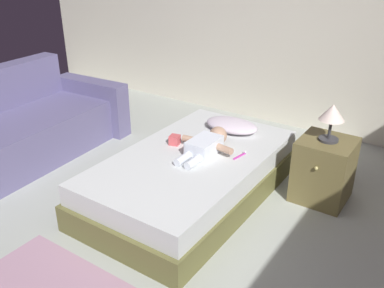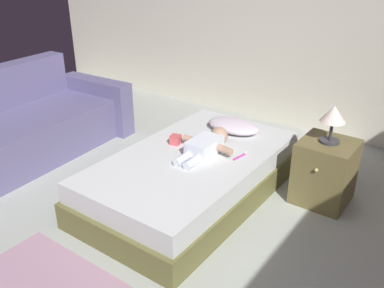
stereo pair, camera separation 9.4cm
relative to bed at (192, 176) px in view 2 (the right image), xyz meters
name	(u,v)px [view 2 (the right image)]	position (x,y,z in m)	size (l,w,h in m)	color
ground_plane	(131,277)	(0.25, -1.02, -0.19)	(8.00, 8.00, 0.00)	#A5ACA3
wall_behind_bed	(323,17)	(0.25, 1.98, 1.07)	(8.00, 0.12, 2.52)	beige
bed	(192,176)	(0.00, 0.00, 0.00)	(1.10, 1.93, 0.39)	brown
pillow	(233,126)	(0.02, 0.62, 0.25)	(0.50, 0.31, 0.11)	silver
baby	(207,145)	(0.06, 0.12, 0.26)	(0.48, 0.61, 0.16)	silver
toothbrush	(240,156)	(0.34, 0.20, 0.20)	(0.04, 0.16, 0.02)	#BE359E
couch	(23,128)	(-1.81, -0.35, 0.10)	(1.11, 2.07, 0.85)	slate
nightstand	(325,172)	(0.91, 0.58, 0.08)	(0.42, 0.45, 0.53)	brown
lamp	(333,116)	(0.91, 0.58, 0.56)	(0.20, 0.20, 0.30)	#333338
toy_block	(175,140)	(-0.24, 0.09, 0.24)	(0.10, 0.10, 0.08)	#D55156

